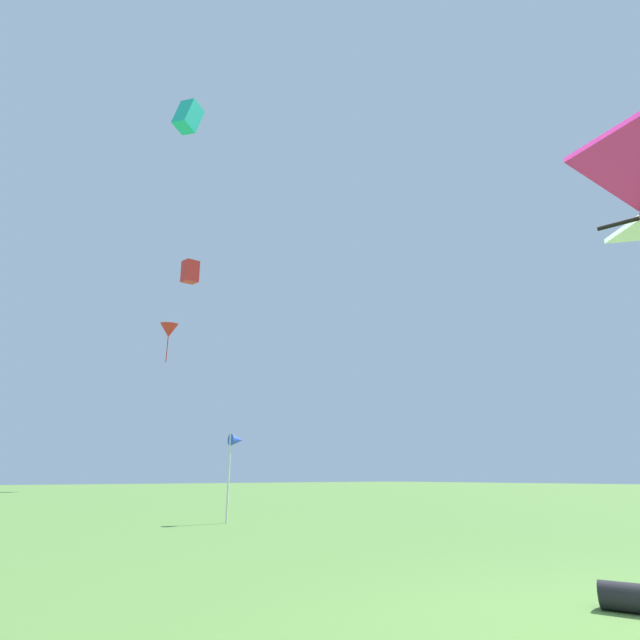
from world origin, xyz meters
TOP-DOWN VIEW (x-y plane):
  - distant_kite_teal_low_left at (2.02, 12.86)m, footprint 0.97×0.87m
  - distant_kite_red_high_left at (5.35, 19.53)m, footprint 0.72×0.75m
  - distant_kite_red_high_right at (9.59, 32.44)m, footprint 1.61×1.67m
  - marker_flag at (2.00, 8.60)m, footprint 0.30×0.24m

SIDE VIEW (x-z plane):
  - marker_flag at x=2.00m, z-range 0.61..2.28m
  - distant_kite_red_high_left at x=5.35m, z-range 9.17..10.25m
  - distant_kite_red_high_right at x=9.59m, z-range 9.21..12.09m
  - distant_kite_teal_low_left at x=2.02m, z-range 11.55..12.66m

